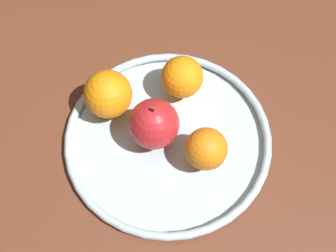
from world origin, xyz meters
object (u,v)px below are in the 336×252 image
object	(u,v)px
apple	(154,124)
orange_front_right	(108,94)
fruit_bowl	(168,138)
orange_back_right	(182,77)
orange_front_left	(206,149)

from	to	relation	value
apple	orange_front_right	size ratio (longest dim) A/B	1.12
fruit_bowl	orange_back_right	xyz separation A→B (cm)	(6.95, -5.09, 4.11)
orange_front_right	apple	bearing A→B (deg)	-148.04
orange_back_right	orange_front_right	distance (cm)	11.50
apple	orange_back_right	xyz separation A→B (cm)	(6.24, -6.95, -0.45)
orange_back_right	orange_front_left	xyz separation A→B (cm)	(-12.30, 1.51, -0.19)
apple	orange_front_right	world-z (taller)	apple
fruit_bowl	orange_back_right	distance (cm)	9.54
fruit_bowl	orange_front_right	xyz separation A→B (cm)	(7.93, 6.36, 4.51)
fruit_bowl	orange_front_left	xyz separation A→B (cm)	(-5.35, -3.58, 3.92)
apple	orange_front_left	xyz separation A→B (cm)	(-6.06, -5.44, -0.64)
apple	orange_front_left	distance (cm)	8.17
apple	fruit_bowl	bearing A→B (deg)	-110.94
apple	orange_back_right	bearing A→B (deg)	-48.07
orange_back_right	fruit_bowl	bearing A→B (deg)	143.78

